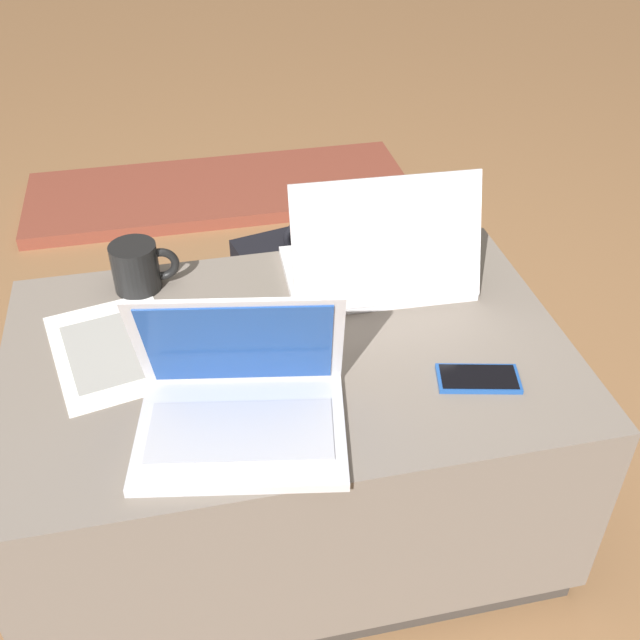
{
  "coord_description": "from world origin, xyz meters",
  "views": [
    {
      "loc": [
        -0.16,
        -1.04,
        1.33
      ],
      "look_at": [
        0.05,
        -0.03,
        0.54
      ],
      "focal_mm": 42.0,
      "sensor_mm": 36.0,
      "label": 1
    }
  ],
  "objects_px": {
    "laptop_far": "(378,262)",
    "coffee_mug": "(138,267)",
    "backpack": "(300,309)",
    "paper_sheet": "(114,349)",
    "laptop_near": "(240,401)",
    "cell_phone": "(478,378)"
  },
  "relations": [
    {
      "from": "laptop_far",
      "to": "coffee_mug",
      "type": "height_order",
      "value": "laptop_far"
    },
    {
      "from": "backpack",
      "to": "paper_sheet",
      "type": "xyz_separation_m",
      "value": [
        -0.42,
        -0.42,
        0.28
      ]
    },
    {
      "from": "laptop_near",
      "to": "laptop_far",
      "type": "relative_size",
      "value": 0.98
    },
    {
      "from": "laptop_far",
      "to": "coffee_mug",
      "type": "xyz_separation_m",
      "value": [
        -0.47,
        0.09,
        -0.0
      ]
    },
    {
      "from": "laptop_near",
      "to": "backpack",
      "type": "bearing_deg",
      "value": 81.81
    },
    {
      "from": "laptop_far",
      "to": "paper_sheet",
      "type": "bearing_deg",
      "value": 13.04
    },
    {
      "from": "laptop_far",
      "to": "cell_phone",
      "type": "bearing_deg",
      "value": 107.73
    },
    {
      "from": "laptop_near",
      "to": "laptop_far",
      "type": "bearing_deg",
      "value": 56.72
    },
    {
      "from": "backpack",
      "to": "paper_sheet",
      "type": "height_order",
      "value": "paper_sheet"
    },
    {
      "from": "paper_sheet",
      "to": "coffee_mug",
      "type": "xyz_separation_m",
      "value": [
        0.05,
        0.19,
        0.05
      ]
    },
    {
      "from": "cell_phone",
      "to": "laptop_near",
      "type": "bearing_deg",
      "value": 105.42
    },
    {
      "from": "backpack",
      "to": "coffee_mug",
      "type": "height_order",
      "value": "coffee_mug"
    },
    {
      "from": "laptop_near",
      "to": "coffee_mug",
      "type": "height_order",
      "value": "laptop_near"
    },
    {
      "from": "cell_phone",
      "to": "backpack",
      "type": "xyz_separation_m",
      "value": [
        -0.2,
        0.64,
        -0.28
      ]
    },
    {
      "from": "paper_sheet",
      "to": "coffee_mug",
      "type": "distance_m",
      "value": 0.2
    },
    {
      "from": "laptop_near",
      "to": "backpack",
      "type": "height_order",
      "value": "laptop_near"
    },
    {
      "from": "paper_sheet",
      "to": "coffee_mug",
      "type": "relative_size",
      "value": 2.5
    },
    {
      "from": "laptop_near",
      "to": "coffee_mug",
      "type": "xyz_separation_m",
      "value": [
        -0.15,
        0.43,
        -0.0
      ]
    },
    {
      "from": "paper_sheet",
      "to": "laptop_far",
      "type": "bearing_deg",
      "value": -1.32
    },
    {
      "from": "coffee_mug",
      "to": "laptop_near",
      "type": "bearing_deg",
      "value": -70.62
    },
    {
      "from": "cell_phone",
      "to": "backpack",
      "type": "height_order",
      "value": "cell_phone"
    },
    {
      "from": "coffee_mug",
      "to": "paper_sheet",
      "type": "bearing_deg",
      "value": -105.51
    }
  ]
}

